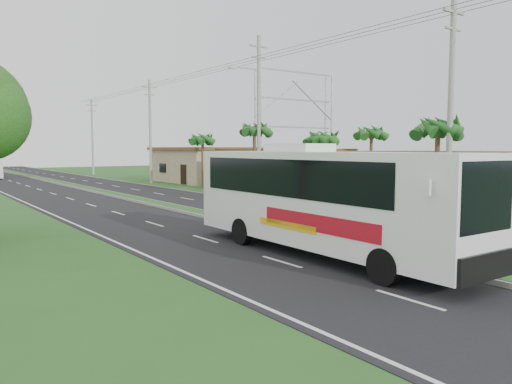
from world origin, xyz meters
TOP-DOWN VIEW (x-y plane):
  - ground at (0.00, 0.00)m, footprint 180.00×180.00m
  - road_asphalt at (0.00, 20.00)m, footprint 14.00×160.00m
  - median_strip at (0.00, 20.00)m, footprint 1.20×160.00m
  - lane_edge_left at (-6.70, 20.00)m, footprint 0.12×160.00m
  - lane_edge_right at (6.70, 20.00)m, footprint 0.12×160.00m
  - shop_near at (14.00, 6.00)m, footprint 8.60×12.60m
  - shop_mid at (14.00, 22.00)m, footprint 7.60×10.60m
  - shop_far at (14.00, 36.00)m, footprint 8.60×11.60m
  - palm_verge_a at (9.00, 3.00)m, footprint 2.40×2.40m
  - palm_verge_b at (9.40, 12.00)m, footprint 2.40×2.40m
  - palm_verge_c at (8.80, 19.00)m, footprint 2.40×2.40m
  - palm_verge_d at (9.30, 28.00)m, footprint 2.40×2.40m
  - palm_behind_shop at (17.50, 15.00)m, footprint 2.40×2.40m
  - utility_pole_a at (8.50, 2.00)m, footprint 1.60×0.28m
  - utility_pole_b at (8.47, 18.00)m, footprint 3.20×0.28m
  - utility_pole_c at (8.50, 38.00)m, footprint 1.60×0.28m
  - utility_pole_d at (8.50, 58.00)m, footprint 1.60×0.28m
  - billboard_lattice at (22.00, 30.00)m, footprint 10.18×1.18m
  - coach_bus_main at (-1.80, 0.07)m, footprint 2.62×11.95m
  - motorcyclist at (0.28, 2.20)m, footprint 1.92×1.08m

SIDE VIEW (x-z plane):
  - ground at x=0.00m, z-range 0.00..0.00m
  - lane_edge_left at x=-6.70m, z-range 0.00..0.00m
  - lane_edge_right at x=6.70m, z-range 0.00..0.00m
  - road_asphalt at x=0.00m, z-range 0.00..0.02m
  - median_strip at x=0.00m, z-range 0.01..0.20m
  - motorcyclist at x=0.28m, z-range -0.33..1.95m
  - shop_near at x=14.00m, z-range 0.02..3.54m
  - shop_mid at x=14.00m, z-range 0.02..3.69m
  - shop_far at x=14.00m, z-range 0.02..3.84m
  - coach_bus_main at x=-1.80m, z-range 0.19..4.05m
  - palm_verge_b at x=9.40m, z-range 1.83..6.88m
  - palm_verge_d at x=9.30m, z-range 1.92..7.17m
  - palm_verge_a at x=9.00m, z-range 2.02..7.47m
  - palm_behind_shop at x=17.50m, z-range 2.11..7.76m
  - palm_verge_c at x=8.80m, z-range 2.20..8.05m
  - utility_pole_d at x=8.50m, z-range 0.17..10.67m
  - utility_pole_a at x=8.50m, z-range 0.17..11.17m
  - utility_pole_c at x=8.50m, z-range 0.17..11.17m
  - utility_pole_b at x=8.47m, z-range 0.26..12.26m
  - billboard_lattice at x=22.00m, z-range 0.79..12.86m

